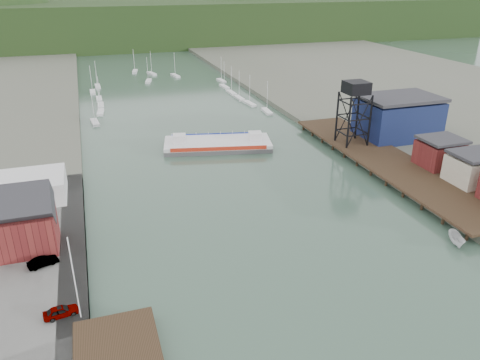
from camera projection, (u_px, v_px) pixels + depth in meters
ground at (343, 322)px, 62.13m from camera, size 600.00×600.00×0.00m
east_land at (465, 111)px, 157.95m from camera, size 120.00×400.00×3.20m
west_quay at (30, 287)px, 67.74m from camera, size 16.00×80.00×1.60m
east_pier at (386, 160)px, 111.04m from camera, size 14.00×70.00×2.45m
harbor_building at (15, 225)px, 73.72m from camera, size 12.20×8.20×8.90m
white_shed at (17, 189)px, 91.43m from camera, size 18.00×12.00×4.50m
flagpole at (74, 279)px, 58.31m from camera, size 0.16×0.16×12.00m
lift_tower at (356, 91)px, 116.21m from camera, size 6.50×6.50×16.00m
blue_shed at (398, 117)px, 125.70m from camera, size 20.50×14.50×11.30m
marina_sailboats at (165, 92)px, 182.31m from camera, size 57.71×92.65×0.90m
distant_hills at (117, 25)px, 318.61m from camera, size 500.00×120.00×80.00m
chain_ferry at (218, 144)px, 123.92m from camera, size 29.61×16.83×4.01m
motorboat at (456, 240)px, 79.60m from camera, size 3.75×5.48×1.98m
car_west_a at (61, 311)px, 60.65m from camera, size 4.63×2.48×1.50m
car_west_b at (43, 262)px, 71.11m from camera, size 4.73×2.94×1.47m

